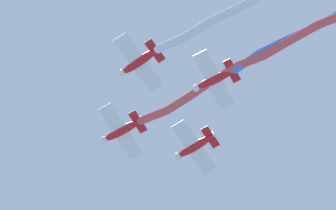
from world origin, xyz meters
name	(u,v)px	position (x,y,z in m)	size (l,w,h in m)	color
airplane_lead	(121,131)	(-2.83, 0.36, 85.90)	(7.05, 5.23, 1.78)	red
smoke_trail_lead	(264,56)	(-2.65, 18.40, 85.36)	(2.06, 31.87, 2.97)	#DB4C4C
airplane_left_wing	(139,62)	(3.32, 6.22, 85.50)	(7.16, 5.37, 1.78)	red
smoke_trail_left_wing	(240,7)	(3.46, 18.56, 84.89)	(1.57, 20.60, 2.28)	white
airplane_right_wing	(194,147)	(-8.69, 6.53, 86.20)	(7.12, 5.32, 1.78)	red
airplane_slot	(214,79)	(-2.51, 12.38, 85.70)	(7.10, 5.29, 1.78)	red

